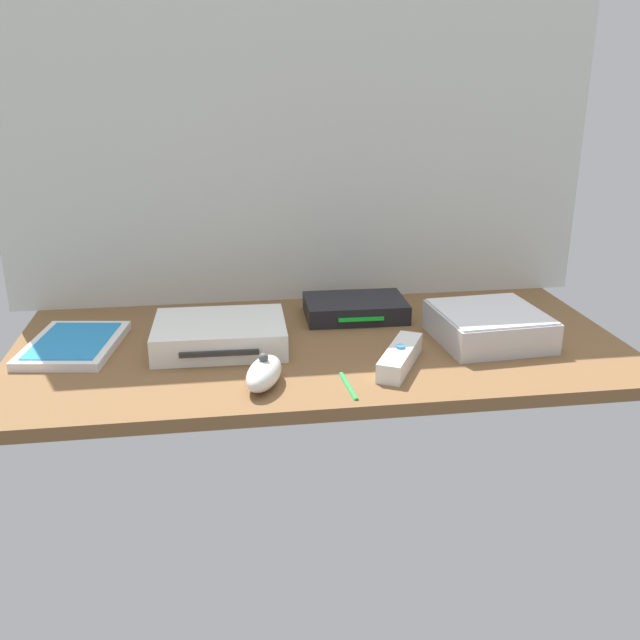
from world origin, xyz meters
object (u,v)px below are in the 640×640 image
mini_computer (489,325)px  stylus_pen (349,385)px  game_case (74,344)px  network_router (355,308)px  remote_wand (400,357)px  game_console (220,334)px  remote_nunchuk (264,373)px

mini_computer → stylus_pen: mini_computer is taller
game_case → network_router: bearing=18.9°
remote_wand → stylus_pen: (-9.08, -6.11, -1.16)cm
game_console → mini_computer: size_ratio=1.18×
game_console → remote_wand: bearing=-22.5°
network_router → remote_wand: (2.41, -23.24, -0.19)cm
remote_nunchuk → game_case: bearing=167.7°
game_console → mini_computer: bearing=-3.1°
game_console → stylus_pen: game_console is taller
remote_wand → stylus_pen: 11.01cm
stylus_pen → remote_nunchuk: bearing=170.8°
game_case → stylus_pen: size_ratio=2.31×
game_console → network_router: 26.99cm
game_console → remote_nunchuk: size_ratio=1.96×
game_case → stylus_pen: bearing=-18.0°
network_router → mini_computer: bearing=-35.8°
remote_wand → stylus_pen: size_ratio=1.64×
mini_computer → game_case: mini_computer is taller
game_console → network_router: bearing=26.2°
mini_computer → remote_wand: 19.21cm
remote_wand → game_console: bearing=-175.6°
game_case → stylus_pen: game_case is taller
network_router → remote_nunchuk: (-18.53, -27.42, 0.34)cm
game_console → remote_wand: 29.45cm
remote_wand → remote_nunchuk: 21.36cm
network_router → remote_wand: size_ratio=1.24×
network_router → remote_nunchuk: remote_nunchuk is taller
remote_nunchuk → game_console: bearing=130.6°
stylus_pen → network_router: bearing=77.2°
network_router → stylus_pen: size_ratio=2.03×
mini_computer → remote_nunchuk: size_ratio=1.66×
remote_nunchuk → stylus_pen: 12.14cm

